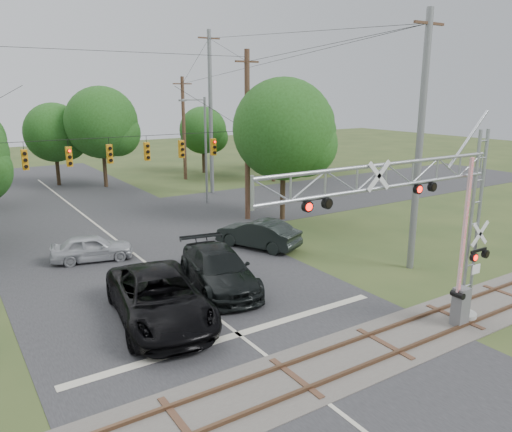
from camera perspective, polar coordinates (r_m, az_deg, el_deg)
ground at (r=15.37m, az=9.40°, el=-21.25°), size 160.00×160.00×0.00m
road_main at (r=22.75m, az=-7.95°, el=-8.87°), size 14.00×90.00×0.02m
road_cross at (r=35.32m, az=-17.70°, el=-1.03°), size 90.00×12.00×0.02m
railroad_track at (r=16.61m, az=4.54°, el=-17.98°), size 90.00×3.20×0.17m
crossing_gantry at (r=17.95m, az=18.53°, el=-0.30°), size 10.53×0.96×7.50m
traffic_signal_span at (r=30.77m, az=-14.86°, el=7.71°), size 19.34×0.36×11.50m
pickup_black at (r=20.11m, az=-10.97°, el=-9.17°), size 4.29×7.48×1.97m
car_dark at (r=23.01m, az=-4.28°, el=-6.10°), size 3.68×6.61×1.81m
sedan_silver at (r=28.04m, az=-18.22°, el=-3.45°), size 4.50×2.65×1.44m
suv_dark at (r=28.82m, az=0.23°, el=-2.04°), size 3.62×5.25×1.64m
streetlight at (r=39.74m, az=-5.98°, el=8.05°), size 2.23×0.23×8.36m
utility_poles at (r=33.69m, az=-12.93°, el=9.17°), size 25.93×30.72×13.75m
treeline at (r=43.15m, az=-19.34°, el=9.16°), size 58.05×28.59×9.82m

